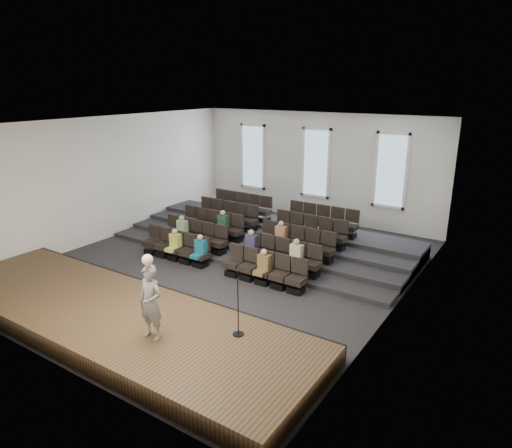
{
  "coord_description": "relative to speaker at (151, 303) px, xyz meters",
  "views": [
    {
      "loc": [
        9.18,
        -12.09,
        6.25
      ],
      "look_at": [
        0.92,
        0.5,
        1.57
      ],
      "focal_mm": 32.0,
      "sensor_mm": 36.0,
      "label": 1
    }
  ],
  "objects": [
    {
      "name": "wall_left",
      "position": [
        -7.96,
        5.49,
        1.1
      ],
      "size": [
        0.04,
        14.0,
        5.0
      ],
      "primitive_type": "cube",
      "color": "white",
      "rests_on": "ground"
    },
    {
      "name": "stage_lip",
      "position": [
        -1.94,
        2.16,
        -1.15
      ],
      "size": [
        11.8,
        0.06,
        0.52
      ],
      "primitive_type": "cube",
      "color": "black",
      "rests_on": "ground"
    },
    {
      "name": "speaker",
      "position": [
        0.0,
        0.0,
        0.0
      ],
      "size": [
        0.67,
        0.44,
        1.81
      ],
      "primitive_type": "imported",
      "rotation": [
        0.0,
        0.0,
        0.01
      ],
      "color": "slate",
      "rests_on": "stage"
    },
    {
      "name": "wall_right",
      "position": [
        4.08,
        5.49,
        1.1
      ],
      "size": [
        0.04,
        14.0,
        5.0
      ],
      "primitive_type": "cube",
      "color": "white",
      "rests_on": "ground"
    },
    {
      "name": "audience",
      "position": [
        -1.94,
        5.81,
        -0.59
      ],
      "size": [
        5.45,
        2.64,
        1.1
      ],
      "color": "#B5C44E",
      "rests_on": "seating_rows"
    },
    {
      "name": "stage",
      "position": [
        -1.94,
        0.39,
        -1.15
      ],
      "size": [
        11.8,
        3.6,
        0.5
      ],
      "primitive_type": "cube",
      "color": "#48361F",
      "rests_on": "ground"
    },
    {
      "name": "wall_front",
      "position": [
        -1.94,
        -1.53,
        1.1
      ],
      "size": [
        12.0,
        0.04,
        5.0
      ],
      "primitive_type": "cube",
      "color": "white",
      "rests_on": "ground"
    },
    {
      "name": "seating_rows",
      "position": [
        -1.94,
        7.03,
        -0.72
      ],
      "size": [
        6.8,
        4.7,
        1.67
      ],
      "color": "black",
      "rests_on": "ground"
    },
    {
      "name": "ground",
      "position": [
        -1.94,
        5.49,
        -1.4
      ],
      "size": [
        14.0,
        14.0,
        0.0
      ],
      "primitive_type": "plane",
      "color": "black",
      "rests_on": "ground"
    },
    {
      "name": "wall_back",
      "position": [
        -1.94,
        12.51,
        1.1
      ],
      "size": [
        12.0,
        0.04,
        5.0
      ],
      "primitive_type": "cube",
      "color": "white",
      "rests_on": "ground"
    },
    {
      "name": "risers",
      "position": [
        -1.94,
        8.66,
        -1.21
      ],
      "size": [
        11.8,
        4.8,
        0.6
      ],
      "color": "black",
      "rests_on": "ground"
    },
    {
      "name": "mic_stand",
      "position": [
        1.61,
        1.2,
        -0.4
      ],
      "size": [
        0.28,
        0.28,
        1.68
      ],
      "color": "black",
      "rests_on": "stage"
    },
    {
      "name": "ceiling",
      "position": [
        -1.94,
        5.49,
        3.61
      ],
      "size": [
        12.0,
        14.0,
        0.02
      ],
      "primitive_type": "cube",
      "color": "white",
      "rests_on": "ground"
    },
    {
      "name": "windows",
      "position": [
        -1.94,
        12.44,
        1.3
      ],
      "size": [
        8.44,
        0.1,
        3.24
      ],
      "color": "white",
      "rests_on": "wall_back"
    }
  ]
}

